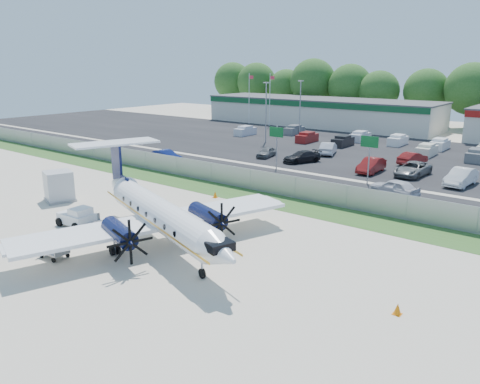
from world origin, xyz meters
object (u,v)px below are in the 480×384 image
Objects in this scene: aircraft at (159,213)px; pushback_tug at (78,217)px; service_container at (59,187)px; baggage_cart_near at (54,251)px; baggage_cart_far at (97,224)px.

pushback_tug is (-7.73, -1.09, -1.55)m from aircraft.
baggage_cart_near is at bearing -33.01° from service_container.
pushback_tug is 5.95m from baggage_cart_near.
aircraft is at bearing 55.94° from baggage_cart_near.
baggage_cart_near is (-3.68, -5.45, -1.81)m from aircraft.
service_container reaches higher than baggage_cart_near.
service_container is (-9.10, 2.62, 0.77)m from baggage_cart_far.
baggage_cart_far is at bearing -16.03° from service_container.
baggage_cart_far is (-2.17, 4.71, 0.01)m from baggage_cart_near.
aircraft is 6.82m from baggage_cart_near.
pushback_tug is 0.92× the size of service_container.
baggage_cart_far is (-5.86, -0.74, -1.80)m from aircraft.
baggage_cart_near is 0.89× the size of baggage_cart_far.
service_container is at bearing 146.99° from baggage_cart_near.
baggage_cart_near is 0.62× the size of service_container.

